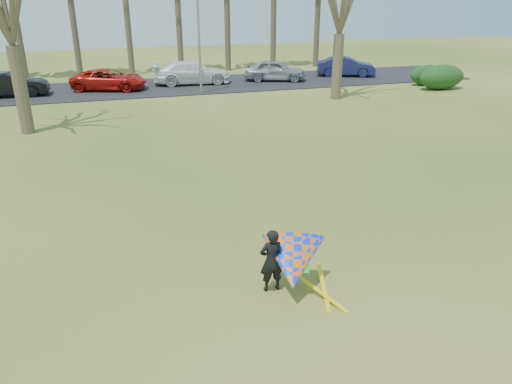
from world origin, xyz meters
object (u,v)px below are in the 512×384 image
object	(u,v)px
streetlight	(201,24)
car_2	(109,79)
car_3	(192,73)
kite_flyer	(291,261)
car_1	(11,85)
car_4	(275,70)
car_5	(346,66)

from	to	relation	value
streetlight	car_2	xyz separation A→B (m)	(-6.05, 2.82, -3.71)
streetlight	car_3	xyz separation A→B (m)	(-0.19, 3.44, -3.60)
streetlight	kite_flyer	bearing A→B (deg)	-95.73
streetlight	kite_flyer	distance (m)	24.08
car_1	car_3	distance (m)	12.02
car_1	streetlight	bearing A→B (deg)	-99.80
car_3	car_4	distance (m)	6.23
streetlight	car_5	world-z (taller)	streetlight
car_1	car_4	xyz separation A→B (m)	(18.18, 0.62, 0.02)
streetlight	kite_flyer	xyz separation A→B (m)	(-2.38, -23.69, -3.62)
car_1	car_3	bearing A→B (deg)	-83.67
car_4	kite_flyer	distance (m)	27.95
streetlight	car_4	xyz separation A→B (m)	(6.02, 2.97, -3.63)
car_2	kite_flyer	xyz separation A→B (m)	(3.67, -26.51, 0.08)
car_1	kite_flyer	world-z (taller)	kite_flyer
streetlight	car_3	distance (m)	4.98
car_4	car_5	world-z (taller)	car_4
car_3	car_2	bearing A→B (deg)	99.34
car_3	kite_flyer	size ratio (longest dim) A/B	2.32
car_2	car_3	bearing A→B (deg)	-67.17
car_2	car_5	world-z (taller)	car_5
car_2	car_4	distance (m)	12.07
car_3	streetlight	bearing A→B (deg)	-173.46
car_2	kite_flyer	distance (m)	26.77
car_4	car_1	bearing A→B (deg)	110.45
car_4	kite_flyer	bearing A→B (deg)	-178.99
streetlight	car_4	size ratio (longest dim) A/B	1.76
car_2	car_1	bearing A→B (deg)	111.24
streetlight	car_2	bearing A→B (deg)	154.97
car_1	car_2	xyz separation A→B (m)	(6.12, 0.47, -0.05)
car_1	car_4	distance (m)	18.19
car_3	car_5	size ratio (longest dim) A/B	1.22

